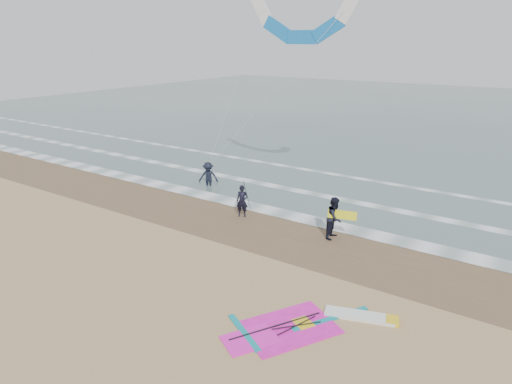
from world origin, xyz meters
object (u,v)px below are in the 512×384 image
Objects in this scene: person_walking at (335,218)px; person_standing at (242,201)px; windsurf_rig at (309,325)px; surf_kite at (302,23)px; person_wading at (208,172)px.

person_standing is at bearing 90.64° from person_walking.
surf_kite reaches higher than windsurf_rig.
surf_kite reaches higher than person_wading.
person_wading is at bearing -154.86° from surf_kite.
person_wading is (-12.04, 9.60, 0.92)m from windsurf_rig.
surf_kite is (-4.78, 5.16, 8.61)m from person_walking.
person_walking is 11.12m from surf_kite.
surf_kite reaches higher than person_standing.
person_wading reaches higher than person_standing.
person_wading is 0.19× the size of surf_kite.
person_walking is at bearing -44.27° from person_wading.
windsurf_rig is at bearing -66.80° from person_wading.
person_standing is 10.27m from surf_kite.
person_walking is 10.18m from person_wading.
surf_kite is at bearing -3.07° from person_wading.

